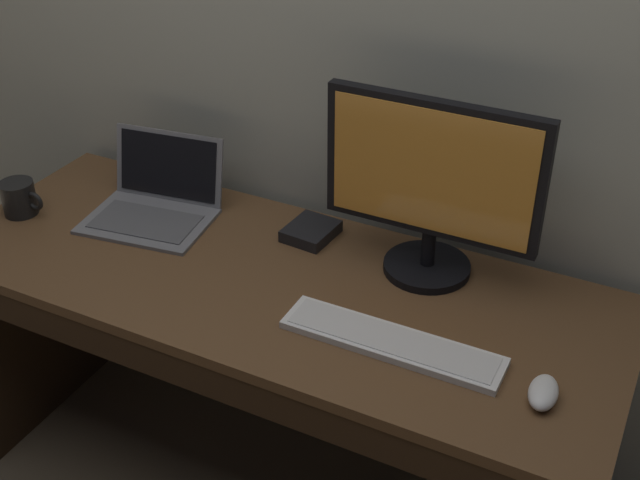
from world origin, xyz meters
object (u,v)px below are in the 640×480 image
external_drive_box (311,231)px  coffee_mug (19,198)px  laptop_space_gray (155,201)px  computer_mouse (543,393)px  wired_keyboard (392,342)px  external_monitor (432,185)px

external_drive_box → coffee_mug: (-0.75, -0.24, 0.03)m
external_drive_box → coffee_mug: 0.79m
laptop_space_gray → computer_mouse: laptop_space_gray is taller
laptop_space_gray → external_drive_box: laptop_space_gray is taller
computer_mouse → coffee_mug: coffee_mug is taller
laptop_space_gray → wired_keyboard: laptop_space_gray is taller
wired_keyboard → external_drive_box: bearing=138.7°
wired_keyboard → computer_mouse: (0.33, -0.02, 0.01)m
laptop_space_gray → external_drive_box: bearing=11.5°
laptop_space_gray → coffee_mug: size_ratio=2.76×
wired_keyboard → computer_mouse: 0.33m
laptop_space_gray → external_drive_box: size_ratio=2.68×
wired_keyboard → computer_mouse: size_ratio=4.73×
external_monitor → coffee_mug: 1.11m
external_drive_box → coffee_mug: coffee_mug is taller
wired_keyboard → coffee_mug: (-1.10, 0.06, 0.04)m
external_drive_box → computer_mouse: bearing=-25.9°
wired_keyboard → external_drive_box: size_ratio=3.67×
wired_keyboard → laptop_space_gray: bearing=163.9°
laptop_space_gray → external_monitor: 0.77m
laptop_space_gray → external_drive_box: (0.42, 0.09, -0.03)m
wired_keyboard → computer_mouse: bearing=-3.6°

